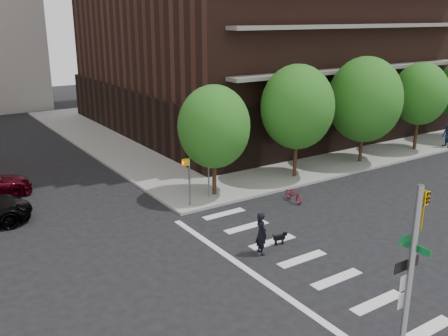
{
  "coord_description": "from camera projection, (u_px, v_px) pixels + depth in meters",
  "views": [
    {
      "loc": [
        -10.28,
        -14.04,
        9.89
      ],
      "look_at": [
        3.0,
        6.0,
        2.5
      ],
      "focal_mm": 40.0,
      "sensor_mm": 36.0,
      "label": 1
    }
  ],
  "objects": [
    {
      "name": "ground",
      "position": [
        245.0,
        279.0,
        19.52
      ],
      "size": [
        120.0,
        120.0,
        0.0
      ],
      "primitive_type": "plane",
      "color": "black",
      "rests_on": "ground"
    },
    {
      "name": "sidewalk_ne",
      "position": [
        274.0,
        119.0,
        49.04
      ],
      "size": [
        39.0,
        33.0,
        0.15
      ],
      "primitive_type": "cube",
      "color": "gray",
      "rests_on": "ground"
    },
    {
      "name": "crosswalk",
      "position": [
        288.0,
        264.0,
        20.68
      ],
      "size": [
        3.85,
        13.0,
        0.01
      ],
      "color": "silver",
      "rests_on": "ground"
    },
    {
      "name": "tree_a",
      "position": [
        214.0,
        127.0,
        27.21
      ],
      "size": [
        4.0,
        4.0,
        5.9
      ],
      "color": "#301E11",
      "rests_on": "sidewalk_ne"
    },
    {
      "name": "tree_b",
      "position": [
        297.0,
        107.0,
        30.23
      ],
      "size": [
        4.5,
        4.5,
        6.65
      ],
      "color": "#301E11",
      "rests_on": "sidewalk_ne"
    },
    {
      "name": "tree_c",
      "position": [
        365.0,
        100.0,
        33.43
      ],
      "size": [
        5.0,
        5.0,
        6.8
      ],
      "color": "#301E11",
      "rests_on": "sidewalk_ne"
    },
    {
      "name": "tree_d",
      "position": [
        420.0,
        94.0,
        36.63
      ],
      "size": [
        4.0,
        4.0,
        6.2
      ],
      "color": "#301E11",
      "rests_on": "sidewalk_ne"
    },
    {
      "name": "traffic_signal",
      "position": [
        406.0,
        314.0,
        12.51
      ],
      "size": [
        0.9,
        0.75,
        6.0
      ],
      "color": "slate",
      "rests_on": "sidewalk_s"
    },
    {
      "name": "pedestrian_signal",
      "position": [
        193.0,
        173.0,
        26.51
      ],
      "size": [
        2.18,
        0.67,
        2.6
      ],
      "color": "slate",
      "rests_on": "sidewalk_ne"
    },
    {
      "name": "scooter",
      "position": [
        294.0,
        194.0,
        27.51
      ],
      "size": [
        0.74,
        1.61,
        0.82
      ],
      "primitive_type": "imported",
      "rotation": [
        0.0,
        0.0,
        -0.13
      ],
      "color": "maroon",
      "rests_on": "ground"
    },
    {
      "name": "dog_walker",
      "position": [
        261.0,
        233.0,
        21.31
      ],
      "size": [
        0.76,
        0.56,
        1.91
      ],
      "primitive_type": "imported",
      "rotation": [
        0.0,
        0.0,
        1.41
      ],
      "color": "black",
      "rests_on": "ground"
    },
    {
      "name": "dog",
      "position": [
        280.0,
        237.0,
        22.38
      ],
      "size": [
        0.64,
        0.26,
        0.53
      ],
      "rotation": [
        0.0,
        0.0,
        -0.19
      ],
      "color": "black",
      "rests_on": "ground"
    },
    {
      "name": "pedestrian_far",
      "position": [
        447.0,
        136.0,
        38.11
      ],
      "size": [
        1.08,
        0.98,
        1.81
      ],
      "primitive_type": "imported",
      "rotation": [
        0.0,
        0.0,
        -1.97
      ],
      "color": "navy",
      "rests_on": "sidewalk_ne"
    }
  ]
}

